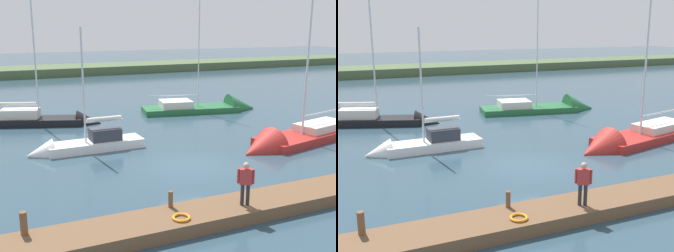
{
  "view_description": "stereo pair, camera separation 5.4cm",
  "coord_description": "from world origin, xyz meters",
  "views": [
    {
      "loc": [
        9.23,
        18.33,
        7.12
      ],
      "look_at": [
        0.73,
        -1.2,
        1.96
      ],
      "focal_mm": 44.39,
      "sensor_mm": 36.0,
      "label": 1
    },
    {
      "loc": [
        9.18,
        18.35,
        7.12
      ],
      "look_at": [
        0.73,
        -1.2,
        1.96
      ],
      "focal_mm": 44.39,
      "sensor_mm": 36.0,
      "label": 2
    }
  ],
  "objects": [
    {
      "name": "person_on_dock",
      "position": [
        0.75,
        6.14,
        1.49
      ],
      "size": [
        0.57,
        0.42,
        1.7
      ],
      "rotation": [
        0.0,
        0.0,
        4.18
      ],
      "color": "#28282D",
      "rests_on": "dock_pier"
    },
    {
      "name": "mooring_post_near",
      "position": [
        3.4,
        5.18,
        0.82
      ],
      "size": [
        0.18,
        0.18,
        0.63
      ],
      "primitive_type": "cylinder",
      "color": "brown",
      "rests_on": "dock_pier"
    },
    {
      "name": "mooring_post_far",
      "position": [
        8.61,
        5.18,
        0.9
      ],
      "size": [
        0.24,
        0.24,
        0.78
      ],
      "primitive_type": "cylinder",
      "color": "brown",
      "rests_on": "dock_pier"
    },
    {
      "name": "dock_pier",
      "position": [
        0.0,
        5.84,
        0.25
      ],
      "size": [
        22.65,
        1.9,
        0.5
      ],
      "primitive_type": "cube",
      "color": "brown",
      "rests_on": "ground_plane"
    },
    {
      "name": "far_shoreline",
      "position": [
        0.0,
        -45.36,
        0.0
      ],
      "size": [
        180.0,
        8.0,
        2.4
      ],
      "primitive_type": "cube",
      "color": "#4C603D",
      "rests_on": "ground_plane"
    },
    {
      "name": "sailboat_far_left",
      "position": [
        4.63,
        -4.9,
        0.23
      ],
      "size": [
        6.76,
        1.78,
        7.77
      ],
      "rotation": [
        0.0,
        0.0,
        0.02
      ],
      "color": "white",
      "rests_on": "ground_plane"
    },
    {
      "name": "ground_plane",
      "position": [
        0.0,
        0.0,
        0.0
      ],
      "size": [
        200.0,
        200.0,
        0.0
      ],
      "primitive_type": "plane",
      "color": "#2D4756"
    },
    {
      "name": "life_ring_buoy",
      "position": [
        3.45,
        6.22,
        0.55
      ],
      "size": [
        0.66,
        0.66,
        0.1
      ],
      "primitive_type": "torus",
      "color": "orange",
      "rests_on": "dock_pier"
    },
    {
      "name": "sailboat_near_dock",
      "position": [
        -7.89,
        -1.31,
        0.12
      ],
      "size": [
        10.98,
        4.82,
        11.55
      ],
      "rotation": [
        0.0,
        0.0,
        0.22
      ],
      "color": "#B22823",
      "rests_on": "ground_plane"
    },
    {
      "name": "sailboat_mid_channel",
      "position": [
        -8.25,
        -12.16,
        0.16
      ],
      "size": [
        10.13,
        4.34,
        11.48
      ],
      "rotation": [
        0.0,
        0.0,
        2.96
      ],
      "color": "#236638",
      "rests_on": "ground_plane"
    },
    {
      "name": "sailboat_behind_pier",
      "position": [
        5.51,
        -12.58,
        0.16
      ],
      "size": [
        8.99,
        4.76,
        11.13
      ],
      "rotation": [
        0.0,
        0.0,
        2.81
      ],
      "color": "black",
      "rests_on": "ground_plane"
    }
  ]
}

